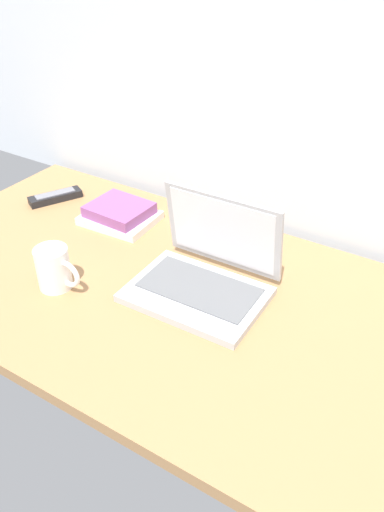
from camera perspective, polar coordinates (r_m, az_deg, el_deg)
name	(u,v)px	position (r m, az deg, el deg)	size (l,w,h in m)	color
desk	(190,303)	(1.22, -0.23, -5.18)	(1.60, 0.76, 0.03)	#A87A4C
laptop	(206,272)	(1.21, 1.50, -1.78)	(0.31, 0.26, 0.22)	#B2B5BA
coffee_mug	(54,269)	(1.25, -14.91, -1.35)	(0.12, 0.08, 0.10)	white
remote_control_far	(55,197)	(1.66, -14.81, 6.33)	(0.11, 0.16, 0.02)	black
book_stack	(120,214)	(1.50, -7.97, 4.61)	(0.21, 0.17, 0.05)	silver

